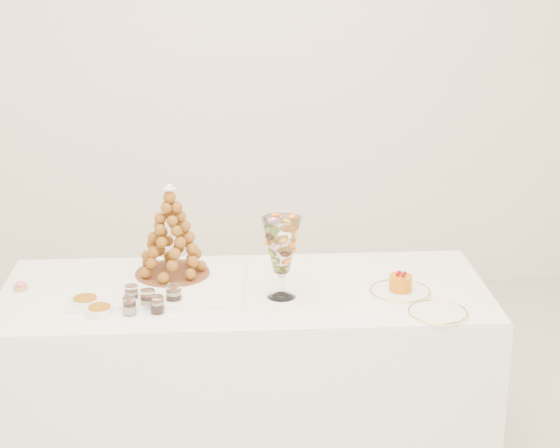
{
  "coord_description": "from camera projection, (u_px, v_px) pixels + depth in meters",
  "views": [
    {
      "loc": [
        -0.12,
        -3.04,
        2.08
      ],
      "look_at": [
        0.1,
        0.22,
        0.98
      ],
      "focal_mm": 60.0,
      "sensor_mm": 36.0,
      "label": 1
    }
  ],
  "objects": [
    {
      "name": "verrine_b",
      "position": [
        148.0,
        300.0,
        3.38
      ],
      "size": [
        0.07,
        0.07,
        0.07
      ],
      "primitive_type": "cylinder",
      "rotation": [
        0.0,
        0.0,
        0.25
      ],
      "color": "white",
      "rests_on": "buffet_table"
    },
    {
      "name": "ramekin_front",
      "position": [
        100.0,
        311.0,
        3.34
      ],
      "size": [
        0.09,
        0.09,
        0.03
      ],
      "primitive_type": "cylinder",
      "color": "white",
      "rests_on": "buffet_table"
    },
    {
      "name": "verrine_d",
      "position": [
        130.0,
        306.0,
        3.33
      ],
      "size": [
        0.05,
        0.05,
        0.06
      ],
      "primitive_type": "cylinder",
      "rotation": [
        0.0,
        0.0,
        -0.13
      ],
      "color": "white",
      "rests_on": "buffet_table"
    },
    {
      "name": "mousse_cake",
      "position": [
        401.0,
        283.0,
        3.52
      ],
      "size": [
        0.09,
        0.09,
        0.08
      ],
      "color": "#D66909",
      "rests_on": "cake_plate"
    },
    {
      "name": "spare_plate",
      "position": [
        438.0,
        313.0,
        3.34
      ],
      "size": [
        0.22,
        0.22,
        0.01
      ],
      "primitive_type": "cylinder",
      "color": "white",
      "rests_on": "buffet_table"
    },
    {
      "name": "ramekin_back",
      "position": [
        85.0,
        302.0,
        3.41
      ],
      "size": [
        0.1,
        0.1,
        0.03
      ],
      "primitive_type": "cylinder",
      "color": "white",
      "rests_on": "buffet_table"
    },
    {
      "name": "macaron_vase",
      "position": [
        281.0,
        246.0,
        3.43
      ],
      "size": [
        0.14,
        0.14,
        0.31
      ],
      "color": "white",
      "rests_on": "buffet_table"
    },
    {
      "name": "cake_plate",
      "position": [
        400.0,
        292.0,
        3.53
      ],
      "size": [
        0.24,
        0.24,
        0.01
      ],
      "primitive_type": "cylinder",
      "color": "white",
      "rests_on": "buffet_table"
    },
    {
      "name": "verrine_e",
      "position": [
        157.0,
        305.0,
        3.35
      ],
      "size": [
        0.05,
        0.05,
        0.06
      ],
      "primitive_type": "cylinder",
      "rotation": [
        0.0,
        0.0,
        0.01
      ],
      "color": "white",
      "rests_on": "buffet_table"
    },
    {
      "name": "lace_tray",
      "position": [
        162.0,
        284.0,
        3.59
      ],
      "size": [
        0.67,
        0.52,
        0.02
      ],
      "primitive_type": "cube",
      "rotation": [
        0.0,
        0.0,
        -0.06
      ],
      "color": "white",
      "rests_on": "buffet_table"
    },
    {
      "name": "verrine_a",
      "position": [
        132.0,
        294.0,
        3.43
      ],
      "size": [
        0.05,
        0.05,
        0.07
      ],
      "primitive_type": "cylinder",
      "rotation": [
        0.0,
        0.0,
        -0.02
      ],
      "color": "white",
      "rests_on": "buffet_table"
    },
    {
      "name": "pink_tart",
      "position": [
        21.0,
        286.0,
        3.56
      ],
      "size": [
        0.06,
        0.06,
        0.04
      ],
      "color": "tan",
      "rests_on": "buffet_table"
    },
    {
      "name": "room_walls",
      "position": [
        252.0,
        8.0,
        2.98
      ],
      "size": [
        4.54,
        4.04,
        2.82
      ],
      "color": "white",
      "rests_on": "ground"
    },
    {
      "name": "buffet_table",
      "position": [
        246.0,
        372.0,
        3.68
      ],
      "size": [
        1.87,
        0.76,
        0.71
      ],
      "rotation": [
        0.0,
        0.0,
        -0.01
      ],
      "color": "white",
      "rests_on": "ground"
    },
    {
      "name": "croquembouche",
      "position": [
        171.0,
        231.0,
        3.6
      ],
      "size": [
        0.29,
        0.29,
        0.36
      ],
      "rotation": [
        0.0,
        0.0,
        0.05
      ],
      "color": "brown",
      "rests_on": "lace_tray"
    },
    {
      "name": "verrine_c",
      "position": [
        174.0,
        295.0,
        3.41
      ],
      "size": [
        0.06,
        0.06,
        0.08
      ],
      "primitive_type": "cylinder",
      "rotation": [
        0.0,
        0.0,
        -0.06
      ],
      "color": "white",
      "rests_on": "buffet_table"
    }
  ]
}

